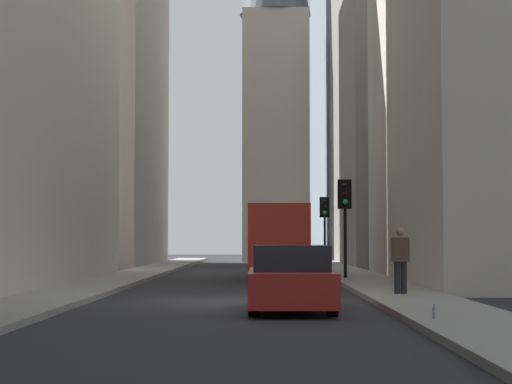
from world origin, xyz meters
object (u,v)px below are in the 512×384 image
sedan_red (291,280)px  traffic_light_midblock (345,205)px  traffic_light_far_junction (325,215)px  pedestrian (400,258)px  discarded_bottle (434,313)px  delivery_truck (278,241)px

sedan_red → traffic_light_midblock: 13.82m
sedan_red → traffic_light_far_junction: traffic_light_far_junction is taller
pedestrian → discarded_bottle: (-7.13, 0.54, -0.82)m
delivery_truck → pedestrian: delivery_truck is taller
sedan_red → traffic_light_midblock: size_ratio=1.18×
traffic_light_far_junction → pedestrian: traffic_light_far_junction is taller
traffic_light_midblock → discarded_bottle: traffic_light_midblock is taller
discarded_bottle → traffic_light_far_junction: bearing=-0.6°
traffic_light_far_junction → pedestrian: size_ratio=2.16×
delivery_truck → sedan_red: delivery_truck is taller
traffic_light_midblock → pedestrian: traffic_light_midblock is taller
delivery_truck → pedestrian: bearing=-165.8°
sedan_red → delivery_truck: bearing=-0.0°
traffic_light_midblock → traffic_light_far_junction: (14.47, -0.29, 0.04)m
delivery_truck → traffic_light_far_junction: size_ratio=1.75×
traffic_light_far_junction → traffic_light_midblock: bearing=178.8°
traffic_light_far_junction → pedestrian: (-24.15, -0.20, -1.77)m
discarded_bottle → pedestrian: bearing=-4.4°
discarded_bottle → sedan_red: bearing=35.4°
sedan_red → traffic_light_midblock: bearing=-10.4°
traffic_light_midblock → traffic_light_far_junction: 14.47m
sedan_red → discarded_bottle: size_ratio=15.93×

